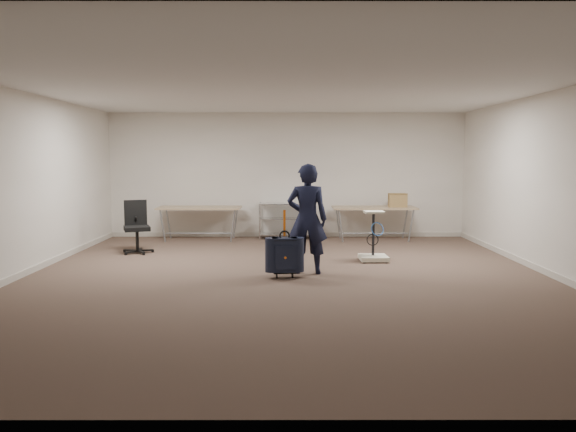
{
  "coord_description": "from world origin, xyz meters",
  "views": [
    {
      "loc": [
        0.01,
        -8.2,
        1.81
      ],
      "look_at": [
        0.02,
        0.3,
        0.91
      ],
      "focal_mm": 35.0,
      "sensor_mm": 36.0,
      "label": 1
    }
  ],
  "objects": [
    {
      "name": "person",
      "position": [
        0.32,
        0.43,
        0.85
      ],
      "size": [
        0.65,
        0.45,
        1.71
      ],
      "primitive_type": "imported",
      "rotation": [
        0.0,
        0.0,
        3.07
      ],
      "color": "black",
      "rests_on": "ground"
    },
    {
      "name": "folding_table_left",
      "position": [
        -1.9,
        3.95,
        0.68
      ],
      "size": [
        1.8,
        0.75,
        0.73
      ],
      "color": "tan",
      "rests_on": "ground"
    },
    {
      "name": "room_shell",
      "position": [
        0.0,
        1.38,
        0.05
      ],
      "size": [
        8.0,
        9.0,
        9.0
      ],
      "color": "beige",
      "rests_on": "ground"
    },
    {
      "name": "ground",
      "position": [
        0.0,
        0.0,
        0.0
      ],
      "size": [
        9.0,
        9.0,
        0.0
      ],
      "primitive_type": "plane",
      "color": "#4C392E",
      "rests_on": "ground"
    },
    {
      "name": "cardboard_box",
      "position": [
        2.42,
        3.98,
        0.88
      ],
      "size": [
        0.4,
        0.31,
        0.29
      ],
      "primitive_type": "cube",
      "rotation": [
        0.0,
        0.0,
        -0.05
      ],
      "color": "#9D7749",
      "rests_on": "folding_table_right"
    },
    {
      "name": "office_chair",
      "position": [
        -2.84,
        2.32,
        0.3
      ],
      "size": [
        0.6,
        0.61,
        0.99
      ],
      "color": "black",
      "rests_on": "ground"
    },
    {
      "name": "equipment_cart",
      "position": [
        1.52,
        1.46,
        0.23
      ],
      "size": [
        0.49,
        0.49,
        0.88
      ],
      "color": "beige",
      "rests_on": "ground"
    },
    {
      "name": "suitcase",
      "position": [
        -0.03,
        0.08,
        0.35
      ],
      "size": [
        0.4,
        0.26,
        1.02
      ],
      "color": "black",
      "rests_on": "ground"
    },
    {
      "name": "folding_table_right",
      "position": [
        1.9,
        3.95,
        0.68
      ],
      "size": [
        1.8,
        0.75,
        0.73
      ],
      "color": "tan",
      "rests_on": "ground"
    },
    {
      "name": "wire_shelf",
      "position": [
        0.0,
        4.2,
        0.44
      ],
      "size": [
        1.22,
        0.47,
        0.8
      ],
      "color": "silver",
      "rests_on": "ground"
    }
  ]
}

